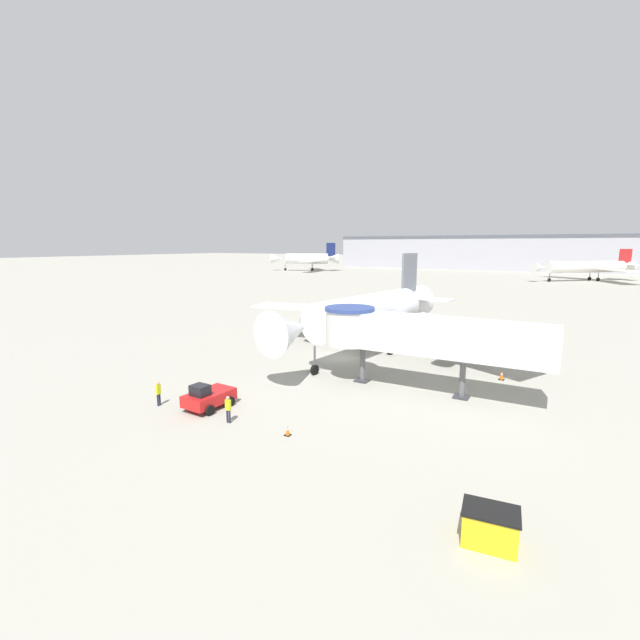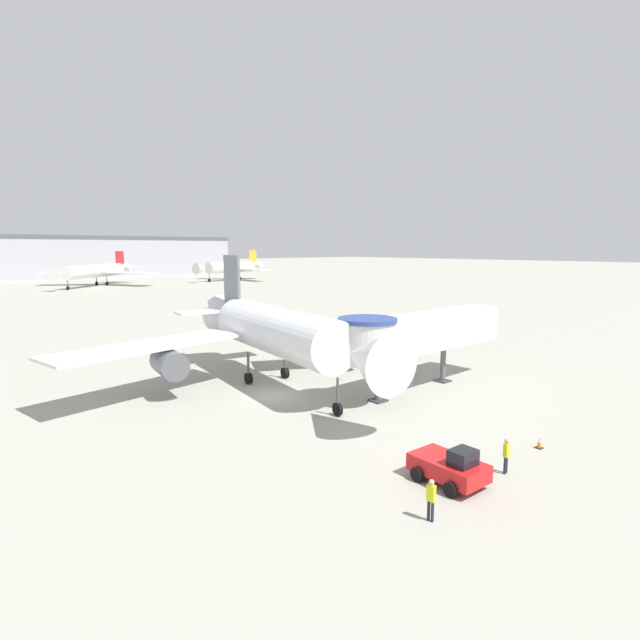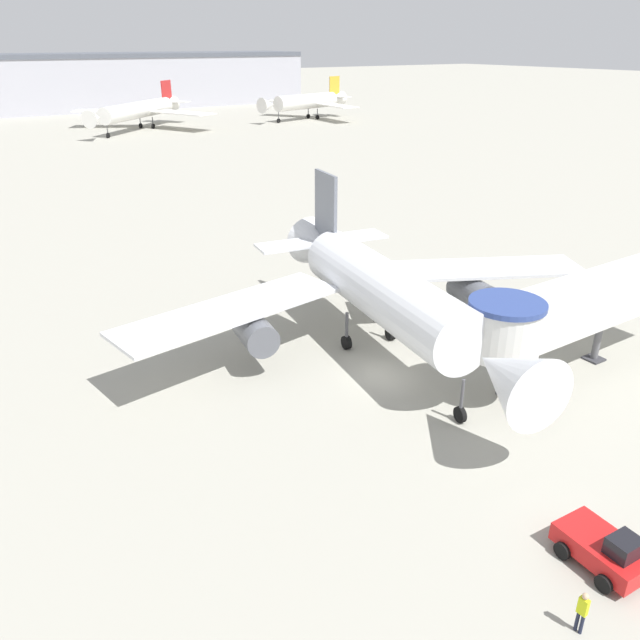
{
  "view_description": "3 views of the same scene",
  "coord_description": "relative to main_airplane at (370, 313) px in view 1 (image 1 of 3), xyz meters",
  "views": [
    {
      "loc": [
        19.05,
        -37.1,
        11.22
      ],
      "look_at": [
        -2.24,
        -0.59,
        3.74
      ],
      "focal_mm": 24.0,
      "sensor_mm": 36.0,
      "label": 1
    },
    {
      "loc": [
        -20.83,
        -29.36,
        10.93
      ],
      "look_at": [
        5.73,
        1.48,
        5.01
      ],
      "focal_mm": 28.0,
      "sensor_mm": 36.0,
      "label": 2
    },
    {
      "loc": [
        -20.97,
        -26.16,
        18.73
      ],
      "look_at": [
        -2.37,
        3.09,
        3.14
      ],
      "focal_mm": 35.0,
      "sensor_mm": 36.0,
      "label": 3
    }
  ],
  "objects": [
    {
      "name": "pushback_tug_red",
      "position": [
        -3.7,
        -19.16,
        -3.52
      ],
      "size": [
        2.45,
        3.54,
        1.86
      ],
      "rotation": [
        0.0,
        0.0,
        -0.04
      ],
      "color": "red",
      "rests_on": "ground_plane"
    },
    {
      "name": "main_airplane",
      "position": [
        0.0,
        0.0,
        0.0
      ],
      "size": [
        33.3,
        25.98,
        10.24
      ],
      "rotation": [
        0.0,
        0.0,
        -0.14
      ],
      "color": "silver",
      "rests_on": "ground_plane"
    },
    {
      "name": "ground_crew_wing_walker",
      "position": [
        -7.06,
        -20.59,
        -3.3
      ],
      "size": [
        0.23,
        0.35,
        1.77
      ],
      "rotation": [
        0.0,
        0.0,
        1.64
      ],
      "color": "#1E2338",
      "rests_on": "ground_plane"
    },
    {
      "name": "jet_bridge",
      "position": [
        7.22,
        -8.3,
        0.16
      ],
      "size": [
        17.43,
        4.1,
        6.16
      ],
      "rotation": [
        0.0,
        0.0,
        0.02
      ],
      "color": "silver",
      "rests_on": "ground_plane"
    },
    {
      "name": "traffic_cone_apron_front",
      "position": [
        3.52,
        -19.97,
        -4.03
      ],
      "size": [
        0.37,
        0.37,
        0.61
      ],
      "color": "black",
      "rests_on": "ground_plane"
    },
    {
      "name": "background_jet_navy_tail",
      "position": [
        -81.28,
        119.09,
        0.89
      ],
      "size": [
        28.48,
        31.6,
        11.94
      ],
      "rotation": [
        0.0,
        0.0,
        -1.11
      ],
      "color": "white",
      "rests_on": "ground_plane"
    },
    {
      "name": "service_container_yellow",
      "position": [
        15.44,
        -23.82,
        -3.62
      ],
      "size": [
        2.23,
        1.72,
        1.39
      ],
      "rotation": [
        0.0,
        0.0,
        0.12
      ],
      "color": "yellow",
      "rests_on": "ground_plane"
    },
    {
      "name": "background_jet_red_tail",
      "position": [
        22.06,
        117.96,
        0.03
      ],
      "size": [
        30.74,
        29.5,
        9.87
      ],
      "rotation": [
        0.0,
        0.0,
        -0.82
      ],
      "color": "white",
      "rests_on": "ground_plane"
    },
    {
      "name": "ground_plane",
      "position": [
        -1.83,
        -2.53,
        -4.32
      ],
      "size": [
        800.0,
        800.0,
        0.0
      ],
      "primitive_type": "plane",
      "color": "#9E9B8E"
    },
    {
      "name": "terminal_building",
      "position": [
        2.24,
        172.47,
        3.35
      ],
      "size": [
        175.04,
        25.31,
        15.32
      ],
      "color": "#A8A8B2",
      "rests_on": "ground_plane"
    },
    {
      "name": "ground_crew_marshaller",
      "position": [
        -0.78,
        -20.36,
        -3.29
      ],
      "size": [
        0.36,
        0.23,
        1.78
      ],
      "rotation": [
        0.0,
        0.0,
        0.09
      ],
      "color": "#1E2338",
      "rests_on": "ground_plane"
    },
    {
      "name": "traffic_cone_starboard_wing",
      "position": [
        13.02,
        -2.1,
        -3.95
      ],
      "size": [
        0.47,
        0.47,
        0.77
      ],
      "color": "black",
      "rests_on": "ground_plane"
    }
  ]
}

